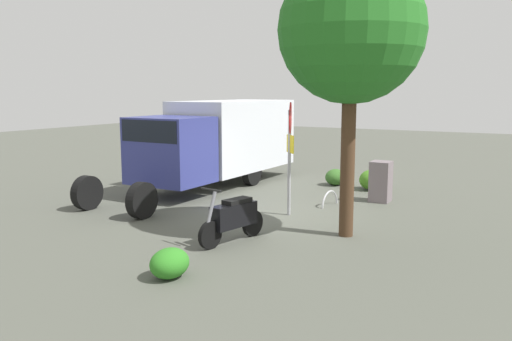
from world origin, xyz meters
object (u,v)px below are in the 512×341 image
(stop_sign, at_px, (290,141))
(utility_cabinet, at_px, (381,181))
(motorcycle, at_px, (233,217))
(bike_rack_hoop, at_px, (330,206))
(box_truck_near, at_px, (217,138))
(street_tree, at_px, (351,31))

(stop_sign, relative_size, utility_cabinet, 2.47)
(motorcycle, xyz_separation_m, utility_cabinet, (-5.39, 1.53, 0.05))
(stop_sign, height_order, bike_rack_hoop, stop_sign)
(utility_cabinet, height_order, bike_rack_hoop, utility_cabinet)
(box_truck_near, relative_size, street_tree, 1.46)
(bike_rack_hoop, bearing_deg, utility_cabinet, 139.87)
(box_truck_near, height_order, utility_cabinet, box_truck_near)
(box_truck_near, relative_size, stop_sign, 3.02)
(motorcycle, distance_m, street_tree, 4.48)
(box_truck_near, distance_m, stop_sign, 4.65)
(stop_sign, bearing_deg, utility_cabinet, 150.54)
(stop_sign, height_order, utility_cabinet, stop_sign)
(box_truck_near, relative_size, utility_cabinet, 7.47)
(utility_cabinet, bearing_deg, street_tree, 5.07)
(box_truck_near, bearing_deg, street_tree, 58.18)
(box_truck_near, bearing_deg, motorcycle, 37.22)
(motorcycle, distance_m, bike_rack_hoop, 4.23)
(box_truck_near, distance_m, street_tree, 7.33)
(utility_cabinet, bearing_deg, bike_rack_hoop, -40.13)
(stop_sign, xyz_separation_m, bike_rack_hoop, (-1.49, 0.50, -1.87))
(motorcycle, relative_size, street_tree, 0.31)
(motorcycle, xyz_separation_m, street_tree, (-1.57, 1.87, 3.76))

